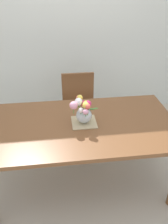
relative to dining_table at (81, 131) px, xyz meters
The scene contains 6 objects.
ground_plane 0.68m from the dining_table, ahead, with size 12.00×12.00×0.00m, color #B7AD99.
back_wall 1.75m from the dining_table, 90.00° to the left, with size 7.00×0.10×2.80m, color silver.
dining_table is the anchor object (origin of this frame).
chair_far 0.86m from the dining_table, 85.17° to the left, with size 0.42×0.42×0.90m.
placemat 0.09m from the dining_table, 30.87° to the left, with size 0.24×0.24×0.01m, color tan.
flower_vase 0.22m from the dining_table, 30.68° to the left, with size 0.27×0.25×0.26m.
Camera 1 is at (-0.20, -1.85, 2.04)m, focal length 37.60 mm.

